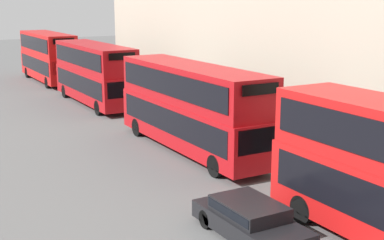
# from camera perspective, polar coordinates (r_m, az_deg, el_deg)

# --- Properties ---
(bus_second_in_queue) EXTENTS (2.59, 11.40, 4.38)m
(bus_second_in_queue) POSITION_cam_1_polar(r_m,az_deg,el_deg) (26.75, -0.08, 1.69)
(bus_second_in_queue) COLOR #A80F14
(bus_second_in_queue) RESTS_ON ground
(bus_third_in_queue) EXTENTS (2.59, 10.69, 4.37)m
(bus_third_in_queue) POSITION_cam_1_polar(r_m,az_deg,el_deg) (39.50, -10.37, 5.11)
(bus_third_in_queue) COLOR #A80F14
(bus_third_in_queue) RESTS_ON ground
(bus_trailing) EXTENTS (2.59, 10.57, 4.50)m
(bus_trailing) POSITION_cam_1_polar(r_m,az_deg,el_deg) (51.37, -15.12, 6.70)
(bus_trailing) COLOR red
(bus_trailing) RESTS_ON ground
(car_hatchback) EXTENTS (1.88, 4.36, 1.22)m
(car_hatchback) POSITION_cam_1_polar(r_m,az_deg,el_deg) (17.61, 6.22, -10.42)
(car_hatchback) COLOR black
(car_hatchback) RESTS_ON ground
(pedestrian) EXTENTS (0.36, 0.36, 1.65)m
(pedestrian) POSITION_cam_1_polar(r_m,az_deg,el_deg) (28.74, 4.33, -0.93)
(pedestrian) COLOR #26262D
(pedestrian) RESTS_ON ground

